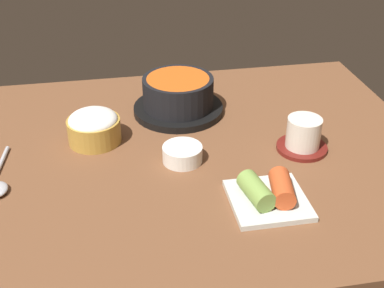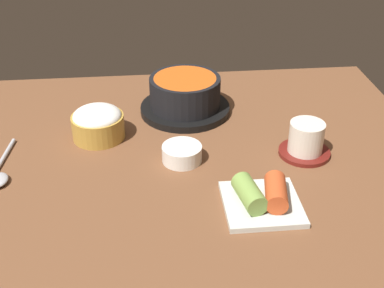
% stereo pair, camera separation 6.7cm
% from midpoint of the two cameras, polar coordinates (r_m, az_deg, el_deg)
% --- Properties ---
extents(dining_table, '(1.00, 0.76, 0.02)m').
position_cam_midpoint_polar(dining_table, '(1.01, -3.24, -1.50)').
color(dining_table, brown).
rests_on(dining_table, ground).
extents(stone_pot, '(0.20, 0.20, 0.08)m').
position_cam_midpoint_polar(stone_pot, '(1.13, -3.26, 5.28)').
color(stone_pot, black).
rests_on(stone_pot, dining_table).
extents(rice_bowl, '(0.11, 0.11, 0.07)m').
position_cam_midpoint_polar(rice_bowl, '(1.05, -12.64, 1.88)').
color(rice_bowl, '#B78C38').
rests_on(rice_bowl, dining_table).
extents(tea_cup_with_saucer, '(0.10, 0.10, 0.07)m').
position_cam_midpoint_polar(tea_cup_with_saucer, '(1.01, 10.37, 0.89)').
color(tea_cup_with_saucer, maroon).
rests_on(tea_cup_with_saucer, dining_table).
extents(banchan_cup_center, '(0.08, 0.08, 0.03)m').
position_cam_midpoint_polar(banchan_cup_center, '(0.97, -3.08, -1.08)').
color(banchan_cup_center, white).
rests_on(banchan_cup_center, dining_table).
extents(kimchi_plate, '(0.13, 0.13, 0.05)m').
position_cam_midpoint_polar(kimchi_plate, '(0.87, 6.28, -5.60)').
color(kimchi_plate, silver).
rests_on(kimchi_plate, dining_table).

